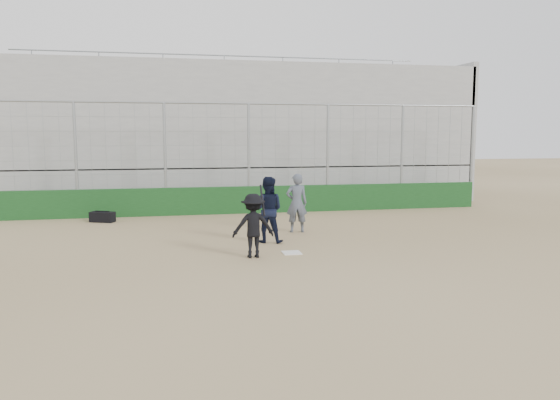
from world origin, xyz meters
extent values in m
plane|color=olive|center=(0.00, 0.00, 0.00)|extent=(90.00, 90.00, 0.00)
cube|color=white|center=(0.00, 0.00, 0.01)|extent=(0.44, 0.44, 0.02)
cube|color=#133D17|center=(0.00, 7.00, 0.50)|extent=(18.00, 0.25, 1.00)
cylinder|color=gray|center=(0.00, 7.00, 2.00)|extent=(0.10, 0.10, 4.00)
cylinder|color=gray|center=(9.00, 7.00, 2.00)|extent=(0.10, 0.10, 4.00)
cylinder|color=gray|center=(0.00, 7.00, 4.00)|extent=(18.00, 0.07, 0.07)
cube|color=gray|center=(0.00, 11.95, 0.80)|extent=(20.00, 6.70, 1.60)
cube|color=gray|center=(0.00, 11.95, 3.70)|extent=(20.00, 6.70, 4.20)
cube|color=gray|center=(10.00, 11.95, 2.90)|extent=(0.25, 6.70, 6.10)
cylinder|color=gray|center=(0.00, 15.10, 6.80)|extent=(20.00, 0.06, 0.06)
imported|color=black|center=(-0.99, -0.24, 0.76)|extent=(0.99, 0.59, 1.52)
cylinder|color=black|center=(-0.74, -0.09, 1.34)|extent=(0.07, 0.57, 0.71)
imported|color=black|center=(-0.34, 1.41, 0.58)|extent=(1.06, 0.95, 1.17)
sphere|color=maroon|center=(-0.34, 1.41, 1.06)|extent=(0.28, 0.28, 0.28)
imported|color=#4C5360|center=(0.79, 2.79, 0.79)|extent=(0.67, 0.47, 1.57)
cube|color=black|center=(-5.08, 5.93, 0.17)|extent=(0.87, 0.65, 0.34)
cylinder|color=black|center=(-5.08, 5.93, 0.36)|extent=(0.49, 0.25, 0.04)
camera|label=1|loc=(-2.96, -12.79, 2.91)|focal=35.00mm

